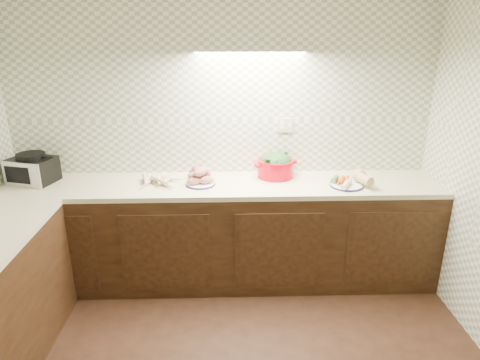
{
  "coord_description": "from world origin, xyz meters",
  "views": [
    {
      "loc": [
        0.05,
        -1.8,
        2.13
      ],
      "look_at": [
        0.14,
        1.25,
        1.02
      ],
      "focal_mm": 32.0,
      "sensor_mm": 36.0,
      "label": 1
    }
  ],
  "objects_px": {
    "veg_plate": "(352,180)",
    "dutch_oven": "(276,165)",
    "toaster_oven": "(32,169)",
    "parsnip_pile": "(160,181)",
    "onion_bowl": "(198,174)",
    "sweet_potato_plate": "(200,178)"
  },
  "relations": [
    {
      "from": "veg_plate",
      "to": "dutch_oven",
      "type": "bearing_deg",
      "value": 160.01
    },
    {
      "from": "toaster_oven",
      "to": "dutch_oven",
      "type": "bearing_deg",
      "value": 17.98
    },
    {
      "from": "parsnip_pile",
      "to": "dutch_oven",
      "type": "relative_size",
      "value": 0.87
    },
    {
      "from": "toaster_oven",
      "to": "onion_bowl",
      "type": "bearing_deg",
      "value": 17.54
    },
    {
      "from": "dutch_oven",
      "to": "veg_plate",
      "type": "bearing_deg",
      "value": -37.64
    },
    {
      "from": "toaster_oven",
      "to": "onion_bowl",
      "type": "distance_m",
      "value": 1.36
    },
    {
      "from": "veg_plate",
      "to": "sweet_potato_plate",
      "type": "bearing_deg",
      "value": 177.9
    },
    {
      "from": "onion_bowl",
      "to": "veg_plate",
      "type": "distance_m",
      "value": 1.28
    },
    {
      "from": "onion_bowl",
      "to": "sweet_potato_plate",
      "type": "bearing_deg",
      "value": -78.08
    },
    {
      "from": "sweet_potato_plate",
      "to": "onion_bowl",
      "type": "xyz_separation_m",
      "value": [
        -0.03,
        0.14,
        -0.01
      ]
    },
    {
      "from": "toaster_oven",
      "to": "sweet_potato_plate",
      "type": "height_order",
      "value": "toaster_oven"
    },
    {
      "from": "toaster_oven",
      "to": "onion_bowl",
      "type": "relative_size",
      "value": 2.62
    },
    {
      "from": "sweet_potato_plate",
      "to": "dutch_oven",
      "type": "distance_m",
      "value": 0.66
    },
    {
      "from": "toaster_oven",
      "to": "dutch_oven",
      "type": "height_order",
      "value": "toaster_oven"
    },
    {
      "from": "parsnip_pile",
      "to": "veg_plate",
      "type": "xyz_separation_m",
      "value": [
        1.57,
        -0.06,
        0.02
      ]
    },
    {
      "from": "sweet_potato_plate",
      "to": "onion_bowl",
      "type": "distance_m",
      "value": 0.14
    },
    {
      "from": "toaster_oven",
      "to": "parsnip_pile",
      "type": "relative_size",
      "value": 1.22
    },
    {
      "from": "toaster_oven",
      "to": "parsnip_pile",
      "type": "height_order",
      "value": "toaster_oven"
    },
    {
      "from": "parsnip_pile",
      "to": "sweet_potato_plate",
      "type": "bearing_deg",
      "value": -2.98
    },
    {
      "from": "toaster_oven",
      "to": "onion_bowl",
      "type": "height_order",
      "value": "toaster_oven"
    },
    {
      "from": "toaster_oven",
      "to": "veg_plate",
      "type": "height_order",
      "value": "toaster_oven"
    },
    {
      "from": "sweet_potato_plate",
      "to": "dutch_oven",
      "type": "relative_size",
      "value": 0.63
    }
  ]
}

